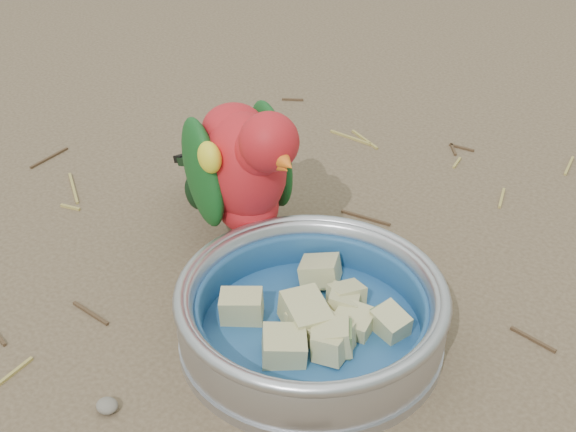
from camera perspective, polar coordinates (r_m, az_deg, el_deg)
The scene contains 6 objects.
ground at distance 0.77m, azimuth 0.37°, elevation -6.74°, with size 60.00×60.00×0.00m, color brown.
food_bowl at distance 0.74m, azimuth 1.64°, elevation -8.46°, with size 0.24×0.24×0.02m, color #B2B2BA.
bowl_wall at distance 0.72m, azimuth 1.68°, elevation -6.68°, with size 0.24×0.24×0.04m, color #B2B2BA, non-canonical shape.
fruit_wedges at distance 0.72m, azimuth 1.67°, elevation -7.10°, with size 0.14×0.14×0.03m, color #C1B97D, non-canonical shape.
lory_parrot at distance 0.80m, azimuth -3.12°, elevation 2.63°, with size 0.10×0.22×0.18m, color red, non-canonical shape.
ground_debris at distance 0.82m, azimuth 0.67°, elevation -3.91°, with size 0.90×0.80×0.01m, color #A49046, non-canonical shape.
Camera 1 is at (0.33, -0.49, 0.50)m, focal length 50.00 mm.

